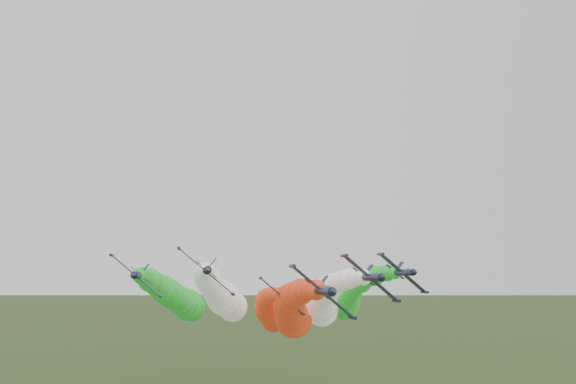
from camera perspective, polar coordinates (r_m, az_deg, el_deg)
name	(u,v)px	position (r m, az deg, el deg)	size (l,w,h in m)	color
jet_lead	(292,311)	(115.48, 0.40, -12.00)	(16.54, 74.45, 15.94)	#101832
jet_inner_left	(222,297)	(122.85, -6.69, -10.50)	(15.92, 73.83, 15.32)	#101832
jet_inner_right	(323,301)	(125.38, 3.62, -11.03)	(16.31, 74.22, 15.70)	#101832
jet_outer_left	(177,298)	(133.01, -11.20, -10.51)	(15.86, 73.78, 15.26)	#101832
jet_outer_right	(349,296)	(139.49, 6.22, -10.45)	(16.37, 74.28, 15.77)	#101832
jet_trail	(271,310)	(145.15, -1.75, -11.93)	(16.47, 74.38, 15.87)	#101832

